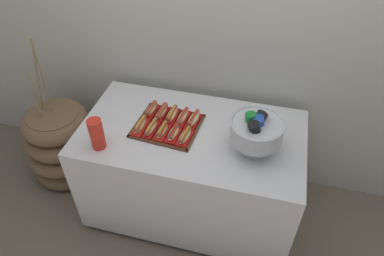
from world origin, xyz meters
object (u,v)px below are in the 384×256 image
(serving_tray, at_px, (167,126))
(hot_dog_0, at_px, (140,125))
(hot_dog_2, at_px, (162,131))
(floor_vase, at_px, (63,144))
(hot_dog_7, at_px, (172,115))
(hot_dog_1, at_px, (151,128))
(hot_dog_6, at_px, (161,112))
(hot_dog_8, at_px, (183,117))
(punch_bowl, at_px, (256,130))
(hot_dog_5, at_px, (151,110))
(hot_dog_4, at_px, (185,136))
(cup_stack, at_px, (97,134))
(hot_dog_3, at_px, (173,133))
(hot_dog_9, at_px, (193,120))
(buffet_table, at_px, (192,170))

(serving_tray, xyz_separation_m, hot_dog_0, (-0.16, -0.07, 0.03))
(serving_tray, height_order, hot_dog_2, hot_dog_2)
(floor_vase, relative_size, hot_dog_7, 6.81)
(hot_dog_1, distance_m, hot_dog_7, 0.18)
(serving_tray, relative_size, hot_dog_6, 2.55)
(hot_dog_2, relative_size, hot_dog_8, 0.90)
(hot_dog_0, bearing_deg, serving_tray, 24.30)
(punch_bowl, bearing_deg, hot_dog_5, 167.05)
(hot_dog_2, height_order, hot_dog_5, same)
(hot_dog_0, distance_m, hot_dog_8, 0.28)
(hot_dog_1, xyz_separation_m, punch_bowl, (0.65, 0.01, 0.12))
(hot_dog_5, bearing_deg, hot_dog_2, -52.24)
(hot_dog_4, height_order, cup_stack, cup_stack)
(serving_tray, distance_m, cup_stack, 0.45)
(hot_dog_3, bearing_deg, hot_dog_4, -4.51)
(hot_dog_5, bearing_deg, serving_tray, -33.32)
(hot_dog_5, bearing_deg, hot_dog_7, -4.51)
(floor_vase, distance_m, hot_dog_9, 1.21)
(buffet_table, relative_size, floor_vase, 1.18)
(hot_dog_1, bearing_deg, floor_vase, 168.53)
(hot_dog_0, relative_size, hot_dog_8, 0.97)
(serving_tray, bearing_deg, punch_bowl, -6.93)
(serving_tray, distance_m, hot_dog_9, 0.17)
(hot_dog_5, bearing_deg, hot_dog_0, -94.51)
(serving_tray, xyz_separation_m, cup_stack, (-0.35, -0.28, 0.10))
(serving_tray, height_order, hot_dog_3, hot_dog_3)
(floor_vase, distance_m, hot_dog_0, 0.96)
(buffet_table, height_order, hot_dog_4, hot_dog_4)
(hot_dog_7, distance_m, hot_dog_9, 0.15)
(floor_vase, height_order, hot_dog_2, floor_vase)
(hot_dog_5, relative_size, hot_dog_8, 0.87)
(punch_bowl, bearing_deg, hot_dog_6, 166.09)
(hot_dog_3, bearing_deg, serving_tray, 127.76)
(buffet_table, xyz_separation_m, hot_dog_2, (-0.17, -0.08, 0.41))
(hot_dog_0, relative_size, hot_dog_6, 1.03)
(hot_dog_6, height_order, punch_bowl, punch_bowl)
(hot_dog_5, height_order, hot_dog_6, hot_dog_5)
(hot_dog_0, relative_size, hot_dog_5, 1.11)
(serving_tray, relative_size, hot_dog_1, 2.54)
(buffet_table, distance_m, cup_stack, 0.75)
(hot_dog_7, bearing_deg, cup_stack, -134.67)
(floor_vase, bearing_deg, hot_dog_4, -10.05)
(hot_dog_3, distance_m, hot_dog_9, 0.18)
(serving_tray, bearing_deg, hot_dog_0, -155.70)
(punch_bowl, bearing_deg, floor_vase, 173.68)
(hot_dog_3, xyz_separation_m, hot_dog_5, (-0.21, 0.18, 0.00))
(hot_dog_3, distance_m, cup_stack, 0.46)
(hot_dog_9, bearing_deg, hot_dog_2, -136.79)
(hot_dog_0, height_order, hot_dog_6, hot_dog_0)
(hot_dog_1, bearing_deg, cup_stack, -143.17)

